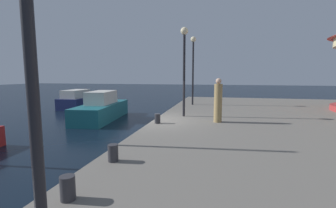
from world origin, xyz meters
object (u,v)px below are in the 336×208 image
Objects in this scene: motorboat_teal at (102,109)px; bollard_center at (68,188)px; lamp_post_mid_promenade at (184,56)px; bollard_north at (113,153)px; bollard_south at (157,119)px; motorboat_navy at (83,100)px; person_mid_promenade at (218,102)px; lamp_post_far_end at (193,59)px.

bollard_center is (4.93, -10.24, 0.32)m from motorboat_teal.
lamp_post_mid_promenade is 6.93m from bollard_north.
bollard_south is 4.41m from bollard_north.
motorboat_navy is at bearing 144.78° from lamp_post_mid_promenade.
bollard_center is 1.73m from bollard_north.
bollard_center is 7.34m from person_mid_promenade.
bollard_north is at bearing -88.44° from bollard_south.
motorboat_navy is at bearing 124.84° from bollard_north.
bollard_north is at bearing -60.14° from motorboat_teal.
bollard_south and bollard_north have the same top height.
motorboat_teal reaches higher than bollard_north.
bollard_north is at bearing 91.53° from bollard_center.
lamp_post_far_end reaches higher than motorboat_navy.
bollard_center is at bearing -64.28° from motorboat_teal.
bollard_center is 0.21× the size of person_mid_promenade.
bollard_south is (-0.17, 6.14, 0.00)m from bollard_center.
bollard_north is (-0.59, -10.95, -2.88)m from lamp_post_far_end.
bollard_center and bollard_north have the same top height.
bollard_center is (9.39, -15.15, 0.39)m from motorboat_navy.
motorboat_teal is at bearing 158.70° from lamp_post_mid_promenade.
lamp_post_far_end is 11.33× the size of bollard_south.
lamp_post_mid_promenade is at bearing 145.63° from person_mid_promenade.
person_mid_promenade is at bearing -34.37° from lamp_post_mid_promenade.
bollard_south is (-0.81, -1.93, -2.70)m from lamp_post_mid_promenade.
motorboat_navy is 13.52× the size of bollard_north.
bollard_south is at bearing 91.55° from bollard_center.
bollard_north is at bearing -114.05° from person_mid_promenade.
lamp_post_mid_promenade is 10.60× the size of bollard_south.
motorboat_navy reaches higher than bollard_south.
motorboat_navy is (-4.46, 4.91, -0.07)m from motorboat_teal.
person_mid_promenade is (1.64, -1.12, -2.02)m from lamp_post_mid_promenade.
bollard_center is at bearing -92.45° from lamp_post_far_end.
bollard_north is 5.75m from person_mid_promenade.
motorboat_teal reaches higher than bollard_center.
lamp_post_far_end reaches higher than bollard_south.
lamp_post_mid_promenade is 10.60× the size of bollard_north.
lamp_post_far_end is at bearing 106.90° from person_mid_promenade.
lamp_post_far_end is 11.33× the size of bollard_north.
motorboat_teal is at bearing 119.86° from bollard_north.
bollard_south is 2.67m from person_mid_promenade.
person_mid_promenade is (2.33, 5.22, 0.68)m from bollard_north.
motorboat_navy is 1.19× the size of lamp_post_far_end.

